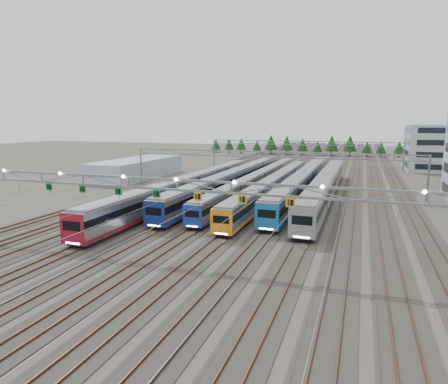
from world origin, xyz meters
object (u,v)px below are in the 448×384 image
(train_c, at_px, (258,180))
(gantry_mid, at_px, (268,159))
(train_d, at_px, (275,185))
(gantry_far, at_px, (302,146))
(train_a, at_px, (191,186))
(train_e, at_px, (305,180))
(train_f, at_px, (326,186))
(train_b, at_px, (237,178))
(gantry_near, at_px, (176,187))
(west_shed, at_px, (137,168))

(train_c, bearing_deg, gantry_mid, -35.70)
(train_d, xyz_separation_m, gantry_far, (-2.25, 48.95, 4.38))
(train_a, relative_size, gantry_mid, 1.09)
(train_e, xyz_separation_m, gantry_far, (-6.75, 42.45, 4.18))
(train_f, height_order, gantry_far, gantry_far)
(train_a, xyz_separation_m, gantry_far, (11.25, 56.53, 4.15))
(train_b, relative_size, gantry_near, 1.22)
(gantry_near, xyz_separation_m, gantry_far, (0.05, 85.12, -0.70))
(gantry_mid, bearing_deg, train_c, 144.30)
(train_c, xyz_separation_m, gantry_near, (2.20, -41.74, 5.17))
(gantry_near, height_order, gantry_far, gantry_near)
(train_e, xyz_separation_m, west_shed, (-41.78, 7.39, 0.04))
(train_b, distance_m, gantry_far, 44.36)
(train_c, height_order, west_shed, west_shed)
(train_b, height_order, gantry_near, gantry_near)
(train_f, relative_size, gantry_far, 1.03)
(train_a, xyz_separation_m, west_shed, (-23.78, 21.46, 0.01))
(gantry_near, height_order, gantry_mid, gantry_near)
(train_c, distance_m, gantry_mid, 5.26)
(train_d, height_order, gantry_mid, gantry_mid)
(train_b, relative_size, gantry_far, 1.22)
(train_a, bearing_deg, gantry_mid, 45.69)
(train_c, relative_size, train_d, 1.12)
(gantry_near, distance_m, west_shed, 61.26)
(train_b, relative_size, train_c, 1.04)
(train_b, distance_m, gantry_mid, 8.08)
(train_b, bearing_deg, west_shed, 163.13)
(train_d, xyz_separation_m, train_e, (4.50, 6.49, 0.20))
(train_b, bearing_deg, train_e, 5.01)
(gantry_far, bearing_deg, train_b, -98.79)
(train_c, distance_m, train_d, 7.16)
(train_c, bearing_deg, west_shed, 165.76)
(train_d, xyz_separation_m, gantry_near, (-2.30, -36.17, 5.08))
(gantry_mid, relative_size, west_shed, 1.88)
(train_f, distance_m, gantry_mid, 12.38)
(train_b, xyz_separation_m, train_c, (4.50, 0.25, -0.24))
(train_e, bearing_deg, gantry_mid, -159.33)
(train_a, relative_size, train_f, 1.06)
(train_a, bearing_deg, gantry_far, 78.74)
(train_d, bearing_deg, train_a, -150.70)
(train_f, relative_size, west_shed, 1.93)
(train_c, distance_m, gantry_near, 42.11)
(train_d, distance_m, gantry_far, 49.20)
(train_c, bearing_deg, gantry_far, 87.03)
(train_f, height_order, gantry_mid, gantry_mid)
(train_e, bearing_deg, west_shed, 169.97)
(train_e, bearing_deg, gantry_far, 99.03)
(train_e, relative_size, west_shed, 2.17)
(train_c, relative_size, gantry_near, 1.17)
(train_c, xyz_separation_m, gantry_mid, (2.25, -1.62, 4.47))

